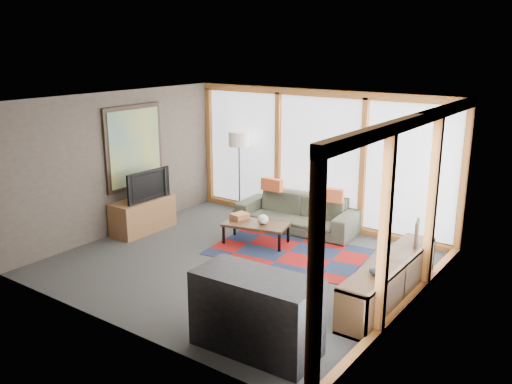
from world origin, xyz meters
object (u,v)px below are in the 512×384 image
Objects in this scene: bookshelf at (389,281)px; tv_console at (143,215)px; coffee_table at (256,233)px; bar_counter at (256,313)px; sofa at (297,213)px; television at (145,185)px; floor_lamp at (239,172)px.

bookshelf is 4.87m from tv_console.
coffee_table is 0.77× the size of bar_counter.
sofa is at bearing 144.78° from bookshelf.
bar_counter is (4.03, -2.11, -0.44)m from television.
bar_counter is (1.99, -2.77, 0.27)m from coffee_table.
sofa is 4.22m from bar_counter.
floor_lamp is 1.17× the size of bar_counter.
sofa reaches higher than bookshelf.
floor_lamp is (-1.58, 0.29, 0.52)m from sofa.
television is 0.68× the size of bar_counter.
television is at bearing 178.80° from bookshelf.
coffee_table is at bearing 164.63° from bookshelf.
sofa is 1.82× the size of tv_console.
television is at bearing 23.21° from tv_console.
bar_counter is (1.78, -3.82, 0.13)m from sofa.
bookshelf is at bearing -89.57° from television.
tv_console is at bearing -109.76° from floor_lamp.
coffee_table is (1.38, -1.34, -0.66)m from floor_lamp.
tv_console is (-0.73, -2.03, -0.53)m from floor_lamp.
television reaches higher than bar_counter.
bar_counter reaches higher than bookshelf.
sofa is 1.56× the size of bar_counter.
tv_console is at bearing 179.16° from bookshelf.
tv_console is (-2.31, -1.74, -0.02)m from sofa.
television is (-2.24, -1.71, 0.57)m from sofa.
tv_console is (-2.11, -0.69, 0.12)m from coffee_table.
coffee_table is 0.90× the size of tv_console.
floor_lamp is 0.70× the size of bookshelf.
bar_counter is (-0.78, -2.01, 0.16)m from bookshelf.
sofa is 2.88m from television.
bookshelf is (4.14, -2.10, -0.54)m from floor_lamp.
sofa is 0.94× the size of bookshelf.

